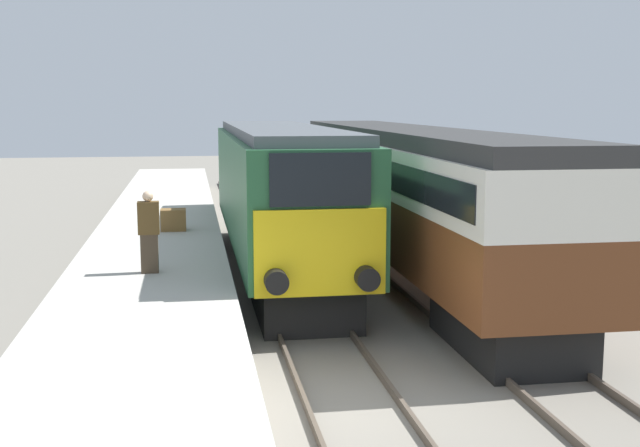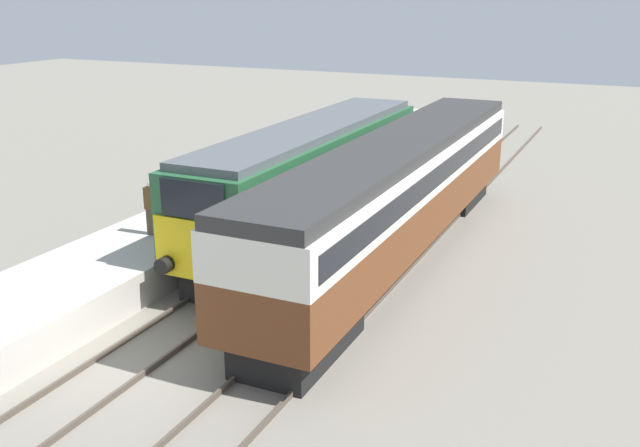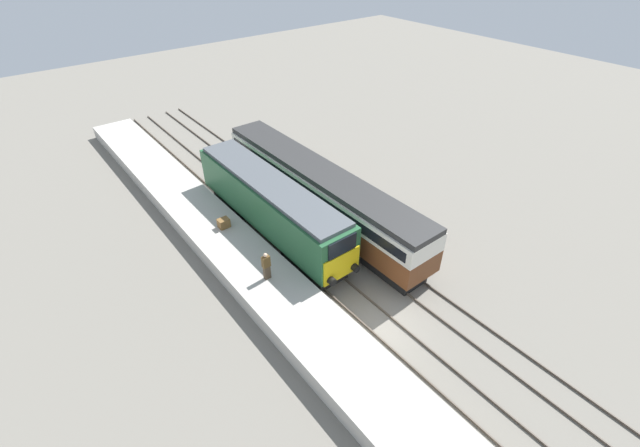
% 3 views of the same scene
% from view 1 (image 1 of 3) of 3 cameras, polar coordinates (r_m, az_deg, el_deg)
% --- Properties ---
extents(ground_plane, '(120.00, 120.00, 0.00)m').
position_cam_1_polar(ground_plane, '(12.52, 2.34, -12.89)').
color(ground_plane, slate).
extents(platform_left, '(3.50, 50.00, 1.04)m').
position_cam_1_polar(platform_left, '(19.85, -11.79, -3.42)').
color(platform_left, '#B7B2A8').
rests_on(platform_left, ground_plane).
extents(rails_near_track, '(1.51, 60.00, 0.14)m').
position_cam_1_polar(rails_near_track, '(17.18, -1.03, -6.66)').
color(rails_near_track, '#4C4238').
rests_on(rails_near_track, ground_plane).
extents(rails_far_track, '(1.50, 60.00, 0.14)m').
position_cam_1_polar(rails_far_track, '(17.97, 9.83, -6.10)').
color(rails_far_track, '#4C4238').
rests_on(rails_far_track, ground_plane).
extents(locomotive, '(2.70, 14.33, 3.97)m').
position_cam_1_polar(locomotive, '(21.67, -2.95, 2.28)').
color(locomotive, black).
rests_on(locomotive, ground_plane).
extents(passenger_carriage, '(2.75, 18.52, 3.93)m').
position_cam_1_polar(passenger_carriage, '(21.64, 6.24, 2.69)').
color(passenger_carriage, black).
rests_on(passenger_carriage, ground_plane).
extents(person_on_platform, '(0.44, 0.26, 1.73)m').
position_cam_1_polar(person_on_platform, '(17.14, -12.07, -0.61)').
color(person_on_platform, '#473828').
rests_on(person_on_platform, platform_left).
extents(luggage_crate, '(0.70, 0.56, 0.60)m').
position_cam_1_polar(luggage_crate, '(22.84, -10.39, 0.26)').
color(luggage_crate, brown).
rests_on(luggage_crate, platform_left).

